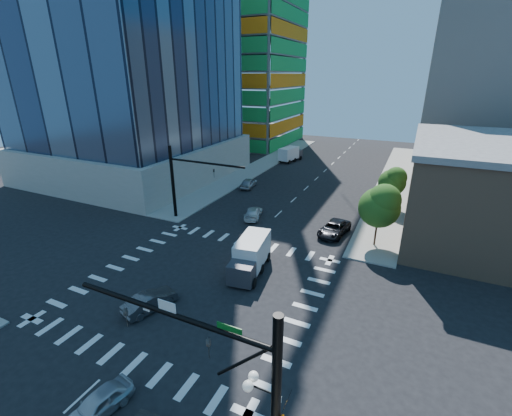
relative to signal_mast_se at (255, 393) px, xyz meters
The scene contains 18 objects.
ground 16.42m from the signal_mast_se, 132.67° to the left, with size 160.00×160.00×0.00m, color black.
road_markings 16.42m from the signal_mast_se, 132.67° to the left, with size 20.00×20.00×0.01m, color silver.
sidewalk_ne 51.77m from the signal_mast_se, 87.89° to the left, with size 5.00×60.00×0.15m, color gray.
sidewalk_nw 56.66m from the signal_mast_se, 114.16° to the left, with size 5.00×60.00×0.15m, color gray.
construction_building 84.98m from the signal_mast_se, 117.37° to the left, with size 25.16×34.50×70.60m.
bg_building_ne 69.08m from the signal_mast_se, 76.15° to the left, with size 24.00×30.00×28.00m, color slate.
signal_mast_se is the anchor object (origin of this frame).
signal_mast_nw 30.88m from the signal_mast_se, 131.85° to the left, with size 10.20×0.40×9.00m.
tree_south 25.49m from the signal_mast_se, 85.44° to the left, with size 4.16×4.16×6.82m.
tree_north 37.49m from the signal_mast_se, 86.44° to the left, with size 3.54×3.52×5.78m.
no_parking_sign 4.41m from the signal_mast_se, 87.74° to the left, with size 0.30×0.06×2.20m.
car_nb_near 9.88m from the signal_mast_se, behind, with size 1.54×3.84×1.31m, color #BABDC3.
car_nb_far 26.90m from the signal_mast_se, 95.66° to the left, with size 2.44×5.29×1.47m, color black.
car_sb_near 30.28m from the signal_mast_se, 115.77° to the left, with size 1.85×4.54×1.32m, color white.
car_sb_mid 42.65m from the signal_mast_se, 116.75° to the left, with size 1.83×4.56×1.55m, color #A0A2A8.
car_sb_cross 14.93m from the signal_mast_se, 149.75° to the left, with size 1.50×4.29×1.41m, color #424146.
box_truck_near 17.47m from the signal_mast_se, 117.10° to the left, with size 3.28×6.11×3.05m.
box_truck_far 61.14m from the signal_mast_se, 108.24° to the left, with size 3.54×6.09×3.00m.
Camera 1 is at (14.93, -20.63, 16.95)m, focal length 24.00 mm.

